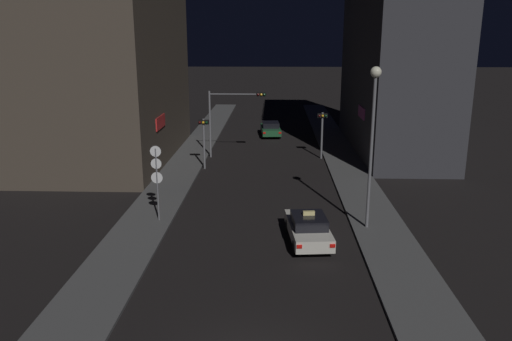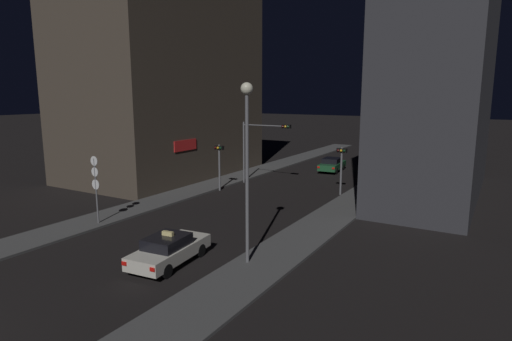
% 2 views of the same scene
% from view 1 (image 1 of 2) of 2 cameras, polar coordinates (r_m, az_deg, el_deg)
% --- Properties ---
extents(sidewalk_left, '(2.88, 61.40, 0.13)m').
position_cam_1_polar(sidewalk_left, '(43.63, -7.13, 1.94)').
color(sidewalk_left, '#4C4C4C').
rests_on(sidewalk_left, ground_plane).
extents(sidewalk_right, '(2.88, 61.40, 0.13)m').
position_cam_1_polar(sidewalk_right, '(43.43, 9.39, 1.80)').
color(sidewalk_right, '#4C4C4C').
rests_on(sidewalk_right, ground_plane).
extents(building_facade_left, '(11.13, 18.63, 20.21)m').
position_cam_1_polar(building_facade_left, '(42.63, -17.55, 14.70)').
color(building_facade_left, '#473D33').
rests_on(building_facade_left, ground_plane).
extents(building_facade_right, '(6.48, 19.45, 21.32)m').
position_cam_1_polar(building_facade_right, '(45.70, 15.57, 15.51)').
color(building_facade_right, '#333338').
rests_on(building_facade_right, ground_plane).
extents(taxi, '(2.22, 4.60, 1.62)m').
position_cam_1_polar(taxi, '(25.02, 5.88, -6.43)').
color(taxi, silver).
rests_on(taxi, ground_plane).
extents(far_car, '(2.14, 4.58, 1.42)m').
position_cam_1_polar(far_car, '(51.00, 1.65, 4.71)').
color(far_car, '#1E512D').
rests_on(far_car, ground_plane).
extents(traffic_light_overhead, '(4.68, 0.42, 5.46)m').
position_cam_1_polar(traffic_light_overhead, '(41.43, -2.79, 6.83)').
color(traffic_light_overhead, slate).
rests_on(traffic_light_overhead, ground_plane).
extents(traffic_light_left_kerb, '(0.80, 0.42, 3.82)m').
position_cam_1_polar(traffic_light_left_kerb, '(38.11, -5.89, 4.18)').
color(traffic_light_left_kerb, slate).
rests_on(traffic_light_left_kerb, ground_plane).
extents(traffic_light_right_kerb, '(0.80, 0.42, 3.80)m').
position_cam_1_polar(traffic_light_right_kerb, '(41.50, 7.44, 5.00)').
color(traffic_light_right_kerb, slate).
rests_on(traffic_light_right_kerb, ground_plane).
extents(sign_pole_left, '(0.62, 0.10, 4.11)m').
position_cam_1_polar(sign_pole_left, '(27.36, -11.07, -0.63)').
color(sign_pole_left, slate).
rests_on(sign_pole_left, sidewalk_left).
extents(street_lamp_near_block, '(0.55, 0.55, 8.24)m').
position_cam_1_polar(street_lamp_near_block, '(25.82, 13.01, 5.76)').
color(street_lamp_near_block, slate).
rests_on(street_lamp_near_block, sidewalk_right).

